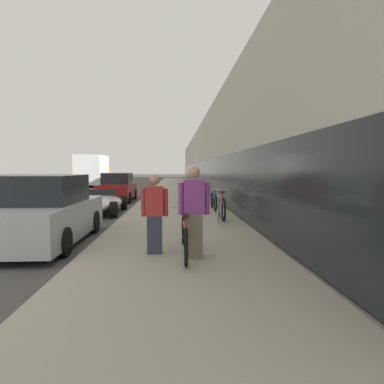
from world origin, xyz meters
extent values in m
cube|color=#A39E8E|center=(5.88, 21.00, 0.07)|extent=(3.93, 70.00, 0.14)
cube|color=#BCB7AD|center=(12.89, 29.00, 2.74)|extent=(10.00, 70.00, 5.49)
cube|color=#1E2328|center=(7.93, 29.00, 1.25)|extent=(0.10, 63.00, 2.20)
cube|color=#3D7533|center=(-7.77, 25.00, 0.01)|extent=(6.90, 70.00, 0.03)
torus|color=black|center=(5.92, 2.46, 0.47)|extent=(0.05, 0.66, 0.66)
torus|color=black|center=(5.92, 0.74, 0.47)|extent=(0.05, 0.66, 0.66)
cylinder|color=red|center=(5.92, 1.60, 0.67)|extent=(0.04, 1.47, 0.04)
cylinder|color=red|center=(5.92, 1.25, 0.58)|extent=(0.04, 0.88, 0.30)
cylinder|color=red|center=(5.92, 1.05, 0.80)|extent=(0.03, 0.03, 0.27)
cube|color=black|center=(5.92, 1.05, 0.94)|extent=(0.11, 0.22, 0.05)
cylinder|color=red|center=(5.92, 2.33, 0.81)|extent=(0.03, 0.03, 0.29)
cylinder|color=silver|center=(5.92, 2.33, 0.95)|extent=(0.52, 0.03, 0.03)
cube|color=#756B5B|center=(6.08, 1.29, 0.55)|extent=(0.31, 0.22, 0.80)
cube|color=#933D93|center=(6.08, 1.29, 1.26)|extent=(0.38, 0.22, 0.62)
cylinder|color=#933D93|center=(5.85, 1.29, 1.22)|extent=(0.10, 0.10, 0.58)
cylinder|color=#933D93|center=(6.32, 1.29, 1.22)|extent=(0.10, 0.10, 0.58)
sphere|color=tan|center=(6.08, 1.29, 1.71)|extent=(0.22, 0.22, 0.22)
cube|color=#33384C|center=(5.35, 1.65, 0.51)|extent=(0.28, 0.20, 0.73)
cube|color=#B23333|center=(5.35, 1.65, 1.15)|extent=(0.34, 0.20, 0.56)
cylinder|color=#B23333|center=(5.14, 1.65, 1.12)|extent=(0.09, 0.09, 0.53)
cylinder|color=#B23333|center=(5.57, 1.65, 1.12)|extent=(0.09, 0.09, 0.53)
sphere|color=tan|center=(5.35, 1.65, 1.56)|extent=(0.20, 0.20, 0.20)
cylinder|color=gray|center=(7.04, 4.70, 0.55)|extent=(0.05, 0.05, 0.82)
cylinder|color=gray|center=(7.04, 5.25, 0.55)|extent=(0.05, 0.05, 0.82)
cylinder|color=gray|center=(7.04, 4.97, 0.96)|extent=(0.05, 0.55, 0.05)
torus|color=black|center=(7.24, 6.51, 0.51)|extent=(0.06, 0.74, 0.74)
torus|color=black|center=(7.24, 5.53, 0.51)|extent=(0.06, 0.74, 0.74)
cylinder|color=red|center=(7.24, 6.02, 0.74)|extent=(0.04, 0.83, 0.04)
cylinder|color=red|center=(7.24, 5.82, 0.63)|extent=(0.04, 0.51, 0.34)
cylinder|color=red|center=(7.24, 5.71, 0.89)|extent=(0.03, 0.03, 0.31)
cube|color=black|center=(7.24, 5.71, 1.04)|extent=(0.11, 0.22, 0.05)
cylinder|color=red|center=(7.24, 6.43, 0.90)|extent=(0.03, 0.03, 0.32)
cylinder|color=silver|center=(7.24, 6.43, 1.06)|extent=(0.52, 0.03, 0.03)
torus|color=black|center=(7.27, 8.99, 0.47)|extent=(0.05, 0.66, 0.66)
torus|color=black|center=(7.27, 7.89, 0.47)|extent=(0.05, 0.66, 0.66)
cylinder|color=#2D56A8|center=(7.27, 8.44, 0.67)|extent=(0.04, 0.94, 0.04)
cylinder|color=#2D56A8|center=(7.27, 8.22, 0.58)|extent=(0.04, 0.57, 0.30)
cylinder|color=#2D56A8|center=(7.27, 8.08, 0.81)|extent=(0.03, 0.03, 0.27)
cube|color=black|center=(7.27, 8.08, 0.94)|extent=(0.11, 0.22, 0.05)
cylinder|color=#2D56A8|center=(7.27, 8.90, 0.81)|extent=(0.03, 0.03, 0.29)
cylinder|color=silver|center=(7.27, 8.90, 0.96)|extent=(0.52, 0.03, 0.03)
torus|color=black|center=(7.15, 11.44, 0.50)|extent=(0.06, 0.72, 0.72)
torus|color=black|center=(7.15, 10.38, 0.50)|extent=(0.06, 0.72, 0.72)
cylinder|color=#B7BCC1|center=(7.15, 10.91, 0.72)|extent=(0.04, 0.90, 0.04)
cylinder|color=#B7BCC1|center=(7.15, 10.70, 0.62)|extent=(0.04, 0.55, 0.33)
cylinder|color=#B7BCC1|center=(7.15, 10.57, 0.87)|extent=(0.03, 0.03, 0.30)
cube|color=black|center=(7.15, 10.57, 1.02)|extent=(0.11, 0.22, 0.05)
cylinder|color=#B7BCC1|center=(7.15, 11.36, 0.88)|extent=(0.03, 0.03, 0.31)
cylinder|color=silver|center=(7.15, 11.36, 1.03)|extent=(0.52, 0.03, 0.03)
cube|color=silver|center=(2.71, 3.32, 0.56)|extent=(1.71, 4.33, 0.82)
cube|color=#1E2328|center=(2.71, 3.32, 1.29)|extent=(1.47, 2.17, 0.65)
cylinder|color=black|center=(1.92, 4.62, 0.30)|extent=(0.22, 0.60, 0.60)
cylinder|color=black|center=(3.50, 4.62, 0.30)|extent=(0.22, 0.60, 0.60)
cylinder|color=black|center=(3.50, 2.02, 0.30)|extent=(0.22, 0.60, 0.60)
ellipsoid|color=white|center=(2.71, 8.72, 0.41)|extent=(1.78, 4.35, 0.54)
cube|color=#1E2328|center=(2.71, 9.27, 0.80)|extent=(1.25, 0.04, 0.26)
cylinder|color=black|center=(1.88, 9.98, 0.30)|extent=(0.22, 0.60, 0.60)
cylinder|color=black|center=(3.55, 9.98, 0.30)|extent=(0.22, 0.60, 0.60)
cylinder|color=black|center=(1.88, 7.46, 0.30)|extent=(0.22, 0.60, 0.60)
cylinder|color=black|center=(3.55, 7.46, 0.30)|extent=(0.22, 0.60, 0.60)
cube|color=maroon|center=(2.63, 13.99, 0.55)|extent=(1.64, 4.17, 0.81)
cube|color=#1E2328|center=(2.63, 13.99, 1.25)|extent=(1.41, 2.09, 0.58)
cylinder|color=black|center=(1.87, 15.24, 0.30)|extent=(0.22, 0.60, 0.60)
cylinder|color=black|center=(3.38, 15.24, 0.30)|extent=(0.22, 0.60, 0.60)
cylinder|color=black|center=(1.87, 12.74, 0.30)|extent=(0.22, 0.60, 0.60)
cylinder|color=black|center=(3.38, 12.74, 0.30)|extent=(0.22, 0.60, 0.60)
cube|color=orange|center=(-2.41, 32.46, 1.16)|extent=(2.26, 1.54, 1.86)
cube|color=silver|center=(-2.41, 29.39, 1.66)|extent=(2.45, 4.61, 2.85)
cylinder|color=black|center=(-3.53, 32.06, 0.42)|extent=(0.28, 0.84, 0.84)
cylinder|color=black|center=(-1.28, 32.06, 0.42)|extent=(0.28, 0.84, 0.84)
cylinder|color=black|center=(-3.53, 28.47, 0.42)|extent=(0.28, 0.84, 0.84)
cylinder|color=black|center=(-1.28, 28.47, 0.42)|extent=(0.28, 0.84, 0.84)
camera|label=1|loc=(5.74, -4.85, 1.76)|focal=32.00mm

